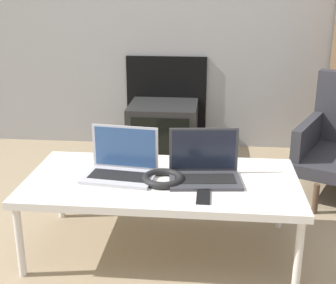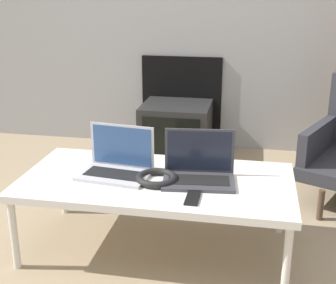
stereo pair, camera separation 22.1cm
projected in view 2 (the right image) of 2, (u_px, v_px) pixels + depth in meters
The scene contains 6 objects.
table at pixel (157, 184), 2.31m from camera, with size 1.33×0.67×0.39m.
laptop_left at pixel (117, 164), 2.34m from camera, with size 0.37×0.26×0.24m.
laptop_right at pixel (199, 169), 2.26m from camera, with size 0.36×0.26×0.24m.
headphones at pixel (157, 178), 2.25m from camera, with size 0.20×0.20×0.04m.
phone at pixel (193, 198), 2.07m from camera, with size 0.06×0.14×0.01m.
tv at pixel (176, 130), 3.69m from camera, with size 0.53×0.48×0.42m.
Camera 2 is at (0.45, -1.68, 1.30)m, focal length 50.00 mm.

